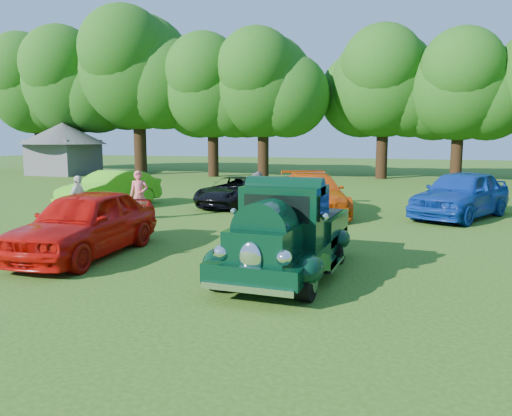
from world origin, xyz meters
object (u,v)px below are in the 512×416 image
(back_car_blue, at_px, (461,194))
(spectator_white, at_px, (78,200))
(spectator_pink, at_px, (139,195))
(spectator_grey, at_px, (257,198))
(hero_pickup, at_px, (288,235))
(back_car_orange, at_px, (312,194))
(red_convertible, at_px, (85,223))
(gazebo, at_px, (63,143))
(back_car_lime, at_px, (110,189))
(back_car_black, at_px, (235,192))

(back_car_blue, height_order, spectator_white, back_car_blue)
(spectator_pink, relative_size, spectator_grey, 0.99)
(hero_pickup, bearing_deg, back_car_blue, 68.28)
(hero_pickup, distance_m, spectator_pink, 8.14)
(hero_pickup, height_order, back_car_orange, hero_pickup)
(hero_pickup, distance_m, red_convertible, 4.87)
(back_car_blue, height_order, spectator_pink, same)
(hero_pickup, xyz_separation_m, gazebo, (-23.91, 21.18, 1.62))
(hero_pickup, relative_size, gazebo, 0.72)
(spectator_grey, bearing_deg, spectator_white, -111.99)
(spectator_grey, distance_m, spectator_white, 5.71)
(back_car_orange, relative_size, spectator_grey, 3.06)
(back_car_orange, bearing_deg, back_car_lime, 164.04)
(red_convertible, bearing_deg, spectator_pink, 103.53)
(back_car_blue, xyz_separation_m, spectator_white, (-11.51, -5.52, -0.05))
(spectator_pink, bearing_deg, back_car_black, 34.87)
(back_car_orange, distance_m, spectator_white, 7.96)
(hero_pickup, xyz_separation_m, spectator_white, (-7.95, 3.40, -0.01))
(back_car_blue, xyz_separation_m, spectator_pink, (-10.15, -4.14, 0.00))
(back_car_black, height_order, spectator_white, spectator_white)
(back_car_lime, bearing_deg, red_convertible, -47.85)
(red_convertible, distance_m, back_car_blue, 12.35)
(back_car_black, distance_m, spectator_white, 6.45)
(red_convertible, bearing_deg, back_car_black, 84.31)
(red_convertible, relative_size, spectator_white, 2.91)
(red_convertible, relative_size, back_car_blue, 0.93)
(hero_pickup, relative_size, back_car_black, 1.09)
(back_car_blue, bearing_deg, gazebo, -179.66)
(spectator_pink, relative_size, spectator_white, 1.06)
(spectator_white, bearing_deg, hero_pickup, -121.77)
(hero_pickup, height_order, back_car_lime, hero_pickup)
(red_convertible, height_order, spectator_pink, spectator_pink)
(red_convertible, xyz_separation_m, back_car_black, (-0.04, 9.19, -0.18))
(back_car_orange, xyz_separation_m, spectator_pink, (-5.15, -3.21, 0.09))
(spectator_white, height_order, gazebo, gazebo)
(red_convertible, bearing_deg, back_car_orange, 61.10)
(back_car_black, bearing_deg, red_convertible, -85.37)
(back_car_blue, relative_size, spectator_white, 3.12)
(back_car_black, bearing_deg, spectator_white, -113.76)
(back_car_orange, xyz_separation_m, spectator_white, (-6.51, -4.59, 0.04))
(spectator_white, bearing_deg, back_car_black, -36.81)
(back_car_lime, bearing_deg, spectator_white, -58.70)
(back_car_black, height_order, back_car_blue, back_car_blue)
(back_car_lime, relative_size, back_car_black, 1.04)
(back_car_blue, distance_m, spectator_grey, 7.09)
(spectator_pink, height_order, gazebo, gazebo)
(spectator_grey, bearing_deg, back_car_black, 169.35)
(spectator_grey, bearing_deg, back_car_orange, 112.64)
(hero_pickup, bearing_deg, red_convertible, -178.75)
(spectator_white, bearing_deg, back_car_blue, -73.00)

